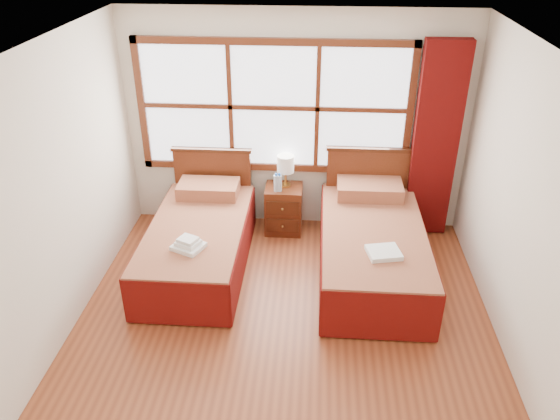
{
  "coord_description": "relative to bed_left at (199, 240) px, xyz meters",
  "views": [
    {
      "loc": [
        0.26,
        -3.79,
        3.51
      ],
      "look_at": [
        -0.07,
        0.7,
        1.0
      ],
      "focal_mm": 35.0,
      "sensor_mm": 36.0,
      "label": 1
    }
  ],
  "objects": [
    {
      "name": "floor",
      "position": [
        0.99,
        -1.2,
        -0.31
      ],
      "size": [
        4.5,
        4.5,
        0.0
      ],
      "primitive_type": "plane",
      "color": "brown",
      "rests_on": "ground"
    },
    {
      "name": "ceiling",
      "position": [
        0.99,
        -1.2,
        2.29
      ],
      "size": [
        4.5,
        4.5,
        0.0
      ],
      "primitive_type": "plane",
      "rotation": [
        3.14,
        0.0,
        0.0
      ],
      "color": "white",
      "rests_on": "wall_back"
    },
    {
      "name": "wall_back",
      "position": [
        0.99,
        1.05,
        0.99
      ],
      "size": [
        4.0,
        0.0,
        4.0
      ],
      "primitive_type": "plane",
      "rotation": [
        1.57,
        0.0,
        0.0
      ],
      "color": "silver",
      "rests_on": "floor"
    },
    {
      "name": "wall_left",
      "position": [
        -1.01,
        -1.2,
        0.99
      ],
      "size": [
        0.0,
        4.5,
        4.5
      ],
      "primitive_type": "plane",
      "rotation": [
        1.57,
        0.0,
        1.57
      ],
      "color": "silver",
      "rests_on": "floor"
    },
    {
      "name": "wall_right",
      "position": [
        2.99,
        -1.2,
        0.99
      ],
      "size": [
        0.0,
        4.5,
        4.5
      ],
      "primitive_type": "plane",
      "rotation": [
        1.57,
        0.0,
        -1.57
      ],
      "color": "silver",
      "rests_on": "floor"
    },
    {
      "name": "window",
      "position": [
        0.74,
        1.01,
        1.19
      ],
      "size": [
        3.16,
        0.06,
        1.56
      ],
      "color": "white",
      "rests_on": "wall_back"
    },
    {
      "name": "curtain",
      "position": [
        2.59,
        0.91,
        0.86
      ],
      "size": [
        0.5,
        0.16,
        2.3
      ],
      "primitive_type": "cube",
      "color": "#590A08",
      "rests_on": "wall_back"
    },
    {
      "name": "bed_left",
      "position": [
        0.0,
        0.0,
        0.0
      ],
      "size": [
        1.03,
        2.05,
        1.0
      ],
      "color": "#401C0D",
      "rests_on": "floor"
    },
    {
      "name": "bed_right",
      "position": [
        1.88,
        -0.0,
        0.02
      ],
      "size": [
        1.09,
        2.12,
        1.06
      ],
      "color": "#401C0D",
      "rests_on": "floor"
    },
    {
      "name": "nightstand",
      "position": [
        0.88,
        0.8,
        -0.01
      ],
      "size": [
        0.44,
        0.44,
        0.59
      ],
      "color": "#582613",
      "rests_on": "floor"
    },
    {
      "name": "towels_left",
      "position": [
        0.02,
        -0.51,
        0.28
      ],
      "size": [
        0.36,
        0.34,
        0.12
      ],
      "rotation": [
        0.0,
        0.0,
        -0.42
      ],
      "color": "white",
      "rests_on": "bed_left"
    },
    {
      "name": "towels_right",
      "position": [
        1.93,
        -0.54,
        0.29
      ],
      "size": [
        0.36,
        0.33,
        0.05
      ],
      "rotation": [
        0.0,
        0.0,
        0.22
      ],
      "color": "white",
      "rests_on": "bed_right"
    },
    {
      "name": "lamp",
      "position": [
        0.89,
        0.84,
        0.56
      ],
      "size": [
        0.2,
        0.2,
        0.39
      ],
      "color": "#B7873A",
      "rests_on": "nightstand"
    },
    {
      "name": "bottle_near",
      "position": [
        0.8,
        0.7,
        0.39
      ],
      "size": [
        0.06,
        0.06,
        0.23
      ],
      "color": "silver",
      "rests_on": "nightstand"
    },
    {
      "name": "bottle_far",
      "position": [
        0.83,
        0.7,
        0.38
      ],
      "size": [
        0.06,
        0.06,
        0.23
      ],
      "color": "silver",
      "rests_on": "nightstand"
    }
  ]
}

